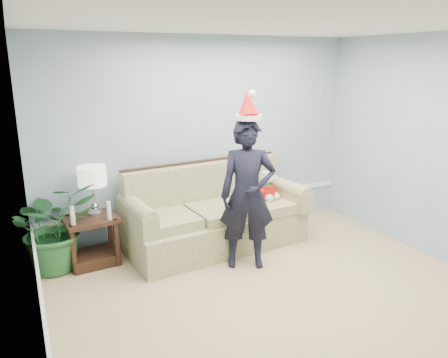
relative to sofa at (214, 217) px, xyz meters
The scene contains 10 objects.
room_shell 2.25m from the sofa, 88.75° to the right, with size 4.54×5.04×2.74m.
wainscot_trim 1.42m from the sofa, 143.14° to the right, with size 4.49×4.99×0.06m.
sofa is the anchor object (origin of this frame).
side_table 1.56m from the sofa, behind, with size 0.65×0.56×0.59m.
table_lamp 1.63m from the sofa, behind, with size 0.33×0.33×0.59m.
candle_pair 1.59m from the sofa, behind, with size 0.46×0.06×0.22m.
houseplant 1.97m from the sofa, behind, with size 0.95×0.82×1.06m, color #24612D.
man 0.88m from the sofa, 82.42° to the right, with size 0.64×0.42×1.75m, color black.
santa_hat 1.67m from the sofa, 82.24° to the right, with size 0.34×0.37×0.34m.
teddy_bear 0.81m from the sofa, ahead, with size 0.32×0.33×0.41m.
Camera 1 is at (-2.26, -2.91, 2.38)m, focal length 35.00 mm.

